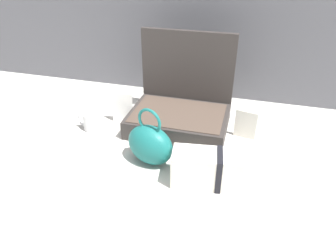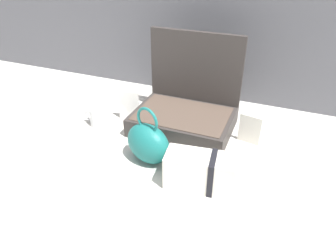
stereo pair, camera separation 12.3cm
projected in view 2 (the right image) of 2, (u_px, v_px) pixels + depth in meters
ground_plane at (170, 147)px, 1.32m from camera, size 6.00×6.00×0.00m
open_suitcase at (185, 109)px, 1.43m from camera, size 0.44×0.33×0.41m
teal_pouch_handbag at (148, 143)px, 1.20m from camera, size 0.22×0.17×0.24m
cream_toiletry_bag at (201, 171)px, 1.08m from camera, size 0.25×0.14×0.13m
coffee_mug at (97, 117)px, 1.46m from camera, size 0.11×0.07×0.08m
info_card_left at (250, 130)px, 1.32m from camera, size 0.09×0.02×0.13m
poster_card_right at (129, 105)px, 1.49m from camera, size 0.10×0.02×0.15m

